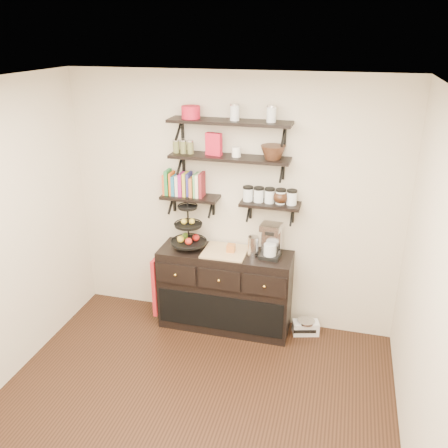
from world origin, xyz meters
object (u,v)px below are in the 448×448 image
sideboard (225,290)px  radio (306,327)px  fruit_stand (189,232)px  coffee_maker (271,241)px

sideboard → radio: (0.88, 0.07, -0.37)m
fruit_stand → radio: fruit_stand is taller
sideboard → coffee_maker: coffee_maker is taller
sideboard → fruit_stand: bearing=179.4°
coffee_maker → radio: size_ratio=1.22×
fruit_stand → sideboard: bearing=-0.6°
sideboard → fruit_stand: 0.75m
sideboard → fruit_stand: (-0.39, 0.00, 0.64)m
sideboard → fruit_stand: size_ratio=2.56×
sideboard → coffee_maker: (0.47, 0.03, 0.62)m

